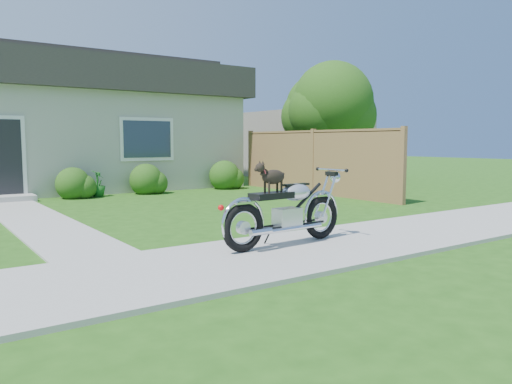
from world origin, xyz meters
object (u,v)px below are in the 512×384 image
(fence, at_px, (313,162))
(tree_far, at_px, (324,112))
(tree_near, at_px, (337,106))
(house, at_px, (36,122))
(potted_plant_right, at_px, (98,183))
(motorcycle_with_dog, at_px, (287,209))

(fence, height_order, tree_far, tree_far)
(tree_near, relative_size, tree_far, 1.05)
(house, bearing_deg, potted_plant_right, -76.42)
(tree_far, bearing_deg, fence, -136.05)
(motorcycle_with_dog, bearing_deg, potted_plant_right, 87.25)
(house, distance_m, fence, 8.96)
(house, xyz_separation_m, tree_near, (9.08, -4.33, 0.63))
(fence, distance_m, motorcycle_with_dog, 7.65)
(tree_near, xyz_separation_m, tree_far, (0.78, 1.52, -0.12))
(house, relative_size, motorcycle_with_dog, 5.66)
(house, relative_size, fence, 1.90)
(house, distance_m, tree_far, 10.27)
(fence, height_order, motorcycle_with_dog, fence)
(tree_near, height_order, potted_plant_right, tree_near)
(house, xyz_separation_m, potted_plant_right, (0.83, -3.44, -1.79))
(house, distance_m, motorcycle_with_dog, 11.86)
(fence, bearing_deg, potted_plant_right, 152.89)
(tree_far, bearing_deg, potted_plant_right, -175.99)
(house, xyz_separation_m, motorcycle_with_dog, (0.97, -11.72, -1.60))
(house, height_order, fence, house)
(potted_plant_right, bearing_deg, tree_far, 4.01)
(tree_far, height_order, motorcycle_with_dog, tree_far)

